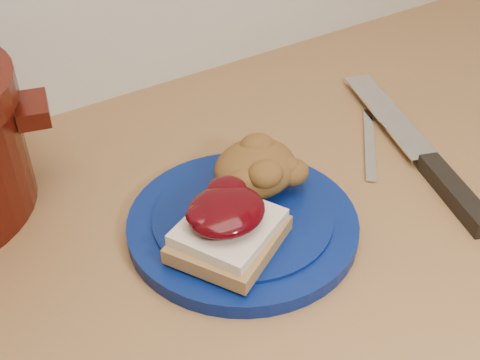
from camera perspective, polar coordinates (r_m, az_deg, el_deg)
plate at (r=0.64m, az=0.26°, el=-4.17°), size 0.32×0.32×0.02m
sandwich at (r=0.59m, az=-1.16°, el=-4.35°), size 0.14×0.13×0.05m
stuffing_mound at (r=0.66m, az=1.47°, el=1.15°), size 0.13×0.12×0.05m
chef_knife at (r=0.75m, az=17.94°, el=1.03°), size 0.15×0.34×0.02m
butter_knife at (r=0.79m, az=12.17°, el=3.48°), size 0.12×0.13×0.00m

